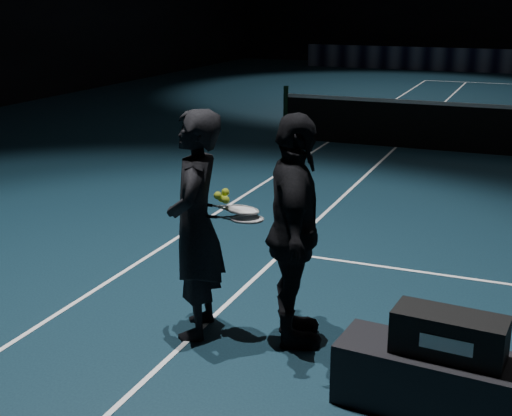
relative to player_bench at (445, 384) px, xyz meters
The scene contains 9 objects.
net_post_left 10.12m from the player_bench, 116.37° to the left, with size 0.10×0.10×1.10m, color black.
player_bench is the anchor object (origin of this frame).
racket_bag 0.38m from the player_bench, ahead, with size 0.77×0.33×0.31m, color black.
bag_signature 0.42m from the player_bench, 90.00° to the right, with size 0.36×0.00×0.10m, color white.
player_a 2.38m from the player_bench, 167.35° to the left, with size 0.72×0.47×1.98m, color black.
player_b 1.69m from the player_bench, 154.81° to the left, with size 1.16×0.48×1.98m, color black.
racket_lower 2.03m from the player_bench, 161.97° to the left, with size 0.68×0.22×0.03m, color black, non-canonical shape.
racket_upper 2.12m from the player_bench, 161.62° to the left, with size 0.68×0.22×0.03m, color black, non-canonical shape.
tennis_balls 2.27m from the player_bench, 164.44° to the left, with size 0.12×0.10×0.12m, color #A5C529, non-canonical shape.
Camera 1 is at (-1.46, -13.69, 2.86)m, focal length 50.00 mm.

